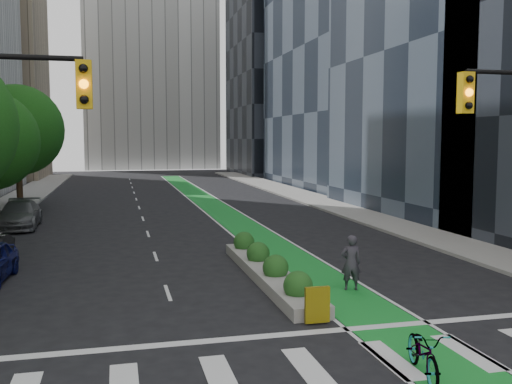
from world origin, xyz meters
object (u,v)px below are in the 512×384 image
median_planter (268,269)px  parked_car_left_far (19,215)px  bicycle (423,352)px  cyclist (351,263)px

median_planter → parked_car_left_far: (-10.70, 14.87, 0.40)m
bicycle → parked_car_left_far: size_ratio=0.39×
cyclist → parked_car_left_far: 21.41m
bicycle → parked_car_left_far: bearing=129.3°
median_planter → cyclist: size_ratio=5.46×
median_planter → bicycle: 9.10m
median_planter → bicycle: (1.02, -9.04, 0.17)m
median_planter → bicycle: size_ratio=4.96×
median_planter → cyclist: cyclist is taller
bicycle → parked_car_left_far: (-11.72, 23.91, 0.22)m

